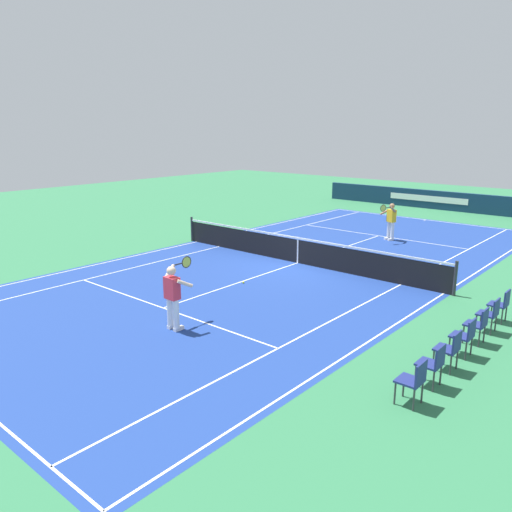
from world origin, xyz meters
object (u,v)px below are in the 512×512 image
(tennis_player_far, at_px, (391,220))
(spectator_chair_6, at_px, (414,379))
(spectator_chair_5, at_px, (433,362))
(tennis_player_near, at_px, (173,294))
(spectator_chair_4, at_px, (450,348))
(tennis_ball, at_px, (243,282))
(spectator_chair_1, at_px, (491,313))
(spectator_chair_0, at_px, (501,303))
(spectator_chair_2, at_px, (479,323))
(tennis_net, at_px, (298,250))
(spectator_chair_3, at_px, (465,334))

(tennis_player_far, bearing_deg, spectator_chair_6, 27.89)
(tennis_player_far, xyz_separation_m, spectator_chair_5, (11.73, 6.68, -0.41))
(tennis_player_near, xyz_separation_m, spectator_chair_4, (-2.26, 6.05, -0.41))
(tennis_ball, bearing_deg, spectator_chair_1, 97.39)
(tennis_player_far, bearing_deg, spectator_chair_4, 31.65)
(spectator_chair_1, relative_size, spectator_chair_6, 1.00)
(spectator_chair_0, relative_size, spectator_chair_2, 1.00)
(tennis_ball, distance_m, spectator_chair_4, 7.53)
(tennis_net, height_order, spectator_chair_2, tennis_net)
(spectator_chair_0, distance_m, spectator_chair_5, 4.46)
(tennis_player_far, distance_m, spectator_chair_0, 9.88)
(tennis_player_far, xyz_separation_m, spectator_chair_3, (9.95, 6.68, -0.41))
(tennis_ball, relative_size, spectator_chair_5, 0.08)
(tennis_player_near, height_order, spectator_chair_6, tennis_player_near)
(tennis_player_far, bearing_deg, spectator_chair_0, 42.58)
(spectator_chair_0, height_order, spectator_chair_4, same)
(tennis_net, distance_m, tennis_ball, 3.25)
(tennis_net, distance_m, tennis_player_far, 5.97)
(spectator_chair_0, xyz_separation_m, spectator_chair_2, (1.78, 0.00, 0.00))
(tennis_player_far, relative_size, spectator_chair_1, 1.93)
(spectator_chair_1, bearing_deg, spectator_chair_4, 0.00)
(tennis_net, distance_m, spectator_chair_6, 10.05)
(spectator_chair_1, xyz_separation_m, spectator_chair_4, (2.67, 0.00, 0.00))
(tennis_player_near, distance_m, spectator_chair_1, 7.82)
(tennis_ball, height_order, spectator_chair_5, spectator_chair_5)
(spectator_chair_6, bearing_deg, tennis_ball, -115.64)
(spectator_chair_6, bearing_deg, spectator_chair_4, 180.00)
(spectator_chair_3, relative_size, spectator_chair_4, 1.00)
(tennis_player_far, distance_m, tennis_ball, 9.18)
(spectator_chair_2, bearing_deg, tennis_player_far, -143.58)
(spectator_chair_2, bearing_deg, spectator_chair_3, 0.00)
(spectator_chair_5, xyz_separation_m, spectator_chair_6, (0.89, 0.00, 0.00))
(spectator_chair_5, bearing_deg, spectator_chair_4, 180.00)
(tennis_net, bearing_deg, spectator_chair_2, 67.12)
(tennis_ball, height_order, spectator_chair_6, spectator_chair_6)
(tennis_net, xyz_separation_m, spectator_chair_1, (2.26, 7.47, 0.03))
(spectator_chair_5, bearing_deg, tennis_player_near, -77.27)
(tennis_ball, bearing_deg, tennis_player_near, 17.60)
(spectator_chair_5, bearing_deg, spectator_chair_2, 180.00)
(tennis_player_far, height_order, spectator_chair_1, tennis_player_far)
(tennis_player_near, height_order, spectator_chair_0, tennis_player_near)
(spectator_chair_2, xyz_separation_m, spectator_chair_5, (2.67, 0.00, 0.00))
(spectator_chair_5, bearing_deg, spectator_chair_1, 180.00)
(tennis_net, xyz_separation_m, spectator_chair_4, (4.94, 7.47, 0.03))
(tennis_net, height_order, spectator_chair_4, tennis_net)
(tennis_net, xyz_separation_m, spectator_chair_2, (3.15, 7.47, 0.03))
(tennis_ball, xyz_separation_m, spectator_chair_5, (2.62, 7.31, 0.49))
(tennis_ball, height_order, spectator_chair_3, spectator_chair_3)
(spectator_chair_5, bearing_deg, tennis_net, -127.95)
(spectator_chair_3, bearing_deg, tennis_player_near, -62.50)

